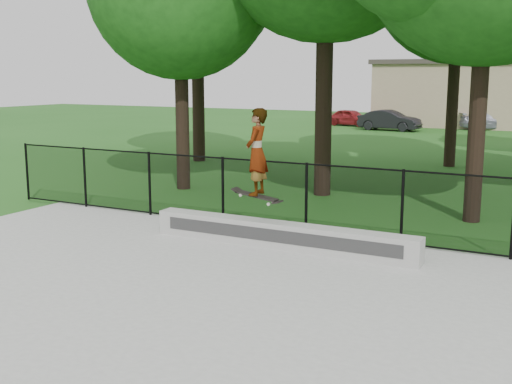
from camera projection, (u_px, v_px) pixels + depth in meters
ground at (122, 338)px, 8.22m from camera, size 100.00×100.00×0.00m
concrete_slab at (122, 336)px, 8.21m from camera, size 14.00×12.00×0.06m
grind_ledge at (281, 235)px, 12.25m from camera, size 5.40×0.40×0.49m
car_a at (351, 117)px, 42.28m from camera, size 3.45×2.07×1.11m
car_b at (389, 120)px, 38.76m from camera, size 3.48×1.60×1.23m
car_c at (491, 121)px, 39.30m from camera, size 3.75×2.76×1.08m
skater_airborne at (257, 154)px, 12.08m from camera, size 0.84×0.65×1.79m
chainlink_fence at (306, 199)px, 13.21m from camera, size 16.06×0.06×1.50m
distant_building at (474, 93)px, 41.80m from camera, size 12.40×6.40×4.30m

